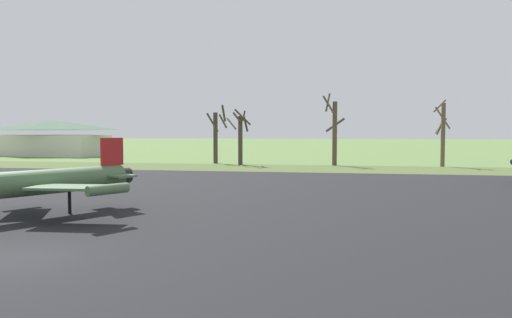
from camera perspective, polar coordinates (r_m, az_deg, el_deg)
ground_plane at (r=19.44m, az=-26.80°, el=-10.67°), size 600.00×600.00×0.00m
asphalt_apron at (r=31.67m, az=-11.01°, el=-5.04°), size 107.91×47.27×0.05m
grass_verge_strip at (r=60.07m, az=-0.60°, el=-1.07°), size 167.91×12.00×0.06m
jet_fighter_front_left at (r=27.10m, az=-26.73°, el=-2.66°), size 10.13×12.79×4.21m
bare_tree_far_left at (r=69.34m, az=-4.74°, el=2.98°), size 2.71×2.91×8.40m
bare_tree_left_of_center at (r=65.46m, az=-1.88°, el=2.77°), size 3.60×2.80×7.65m
bare_tree_center at (r=64.90m, az=9.28°, el=3.45°), size 3.04×3.10×9.78m
bare_tree_right_of_center at (r=66.65m, az=21.33°, el=2.99°), size 1.95×2.46×8.79m
visitor_building at (r=99.55m, az=-23.36°, el=2.29°), size 23.37×12.50×6.84m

